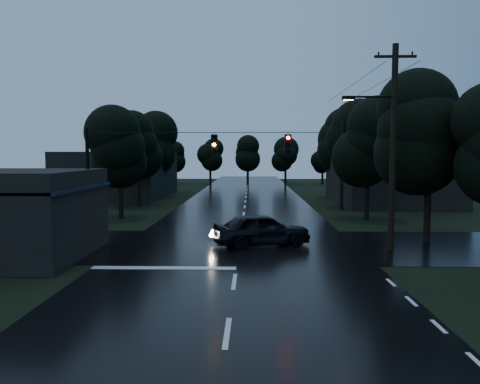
{
  "coord_description": "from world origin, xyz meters",
  "views": [
    {
      "loc": [
        0.64,
        -11.97,
        4.71
      ],
      "look_at": [
        0.01,
        12.86,
        2.73
      ],
      "focal_mm": 35.0,
      "sensor_mm": 36.0,
      "label": 1
    }
  ],
  "objects": [
    {
      "name": "tree_left_a",
      "position": [
        -9.0,
        22.0,
        5.24
      ],
      "size": [
        3.92,
        3.92,
        8.26
      ],
      "color": "black",
      "rests_on": "ground"
    },
    {
      "name": "cross_street",
      "position": [
        0.0,
        12.0,
        0.0
      ],
      "size": [
        60.0,
        9.0,
        0.02
      ],
      "primitive_type": "cube",
      "color": "black",
      "rests_on": "ground"
    },
    {
      "name": "anchor_pole_left",
      "position": [
        -7.5,
        11.0,
        3.0
      ],
      "size": [
        0.18,
        0.18,
        6.0
      ],
      "primitive_type": "cylinder",
      "color": "black",
      "rests_on": "ground"
    },
    {
      "name": "tree_right_b",
      "position": [
        9.6,
        30.0,
        5.99
      ],
      "size": [
        4.48,
        4.48,
        9.44
      ],
      "color": "black",
      "rests_on": "ground"
    },
    {
      "name": "tree_corner_near",
      "position": [
        10.0,
        13.0,
        5.99
      ],
      "size": [
        4.48,
        4.48,
        9.44
      ],
      "color": "black",
      "rests_on": "ground"
    },
    {
      "name": "building_far_left",
      "position": [
        -14.0,
        40.0,
        2.5
      ],
      "size": [
        10.0,
        16.0,
        5.0
      ],
      "primitive_type": "cube",
      "color": "black",
      "rests_on": "ground"
    },
    {
      "name": "tree_left_b",
      "position": [
        -9.6,
        30.0,
        5.62
      ],
      "size": [
        4.2,
        4.2,
        8.85
      ],
      "color": "black",
      "rests_on": "ground"
    },
    {
      "name": "tree_right_a",
      "position": [
        9.0,
        22.0,
        5.62
      ],
      "size": [
        4.2,
        4.2,
        8.85
      ],
      "color": "black",
      "rests_on": "ground"
    },
    {
      "name": "building_far_right",
      "position": [
        14.0,
        34.0,
        2.2
      ],
      "size": [
        10.0,
        14.0,
        4.4
      ],
      "primitive_type": "cube",
      "color": "black",
      "rests_on": "ground"
    },
    {
      "name": "utility_pole_far",
      "position": [
        8.3,
        28.0,
        3.88
      ],
      "size": [
        2.0,
        0.3,
        7.5
      ],
      "color": "black",
      "rests_on": "ground"
    },
    {
      "name": "car",
      "position": [
        1.15,
        12.01,
        0.86
      ],
      "size": [
        5.4,
        3.46,
        1.71
      ],
      "primitive_type": "imported",
      "rotation": [
        0.0,
        0.0,
        1.88
      ],
      "color": "black",
      "rests_on": "ground"
    },
    {
      "name": "tree_right_c",
      "position": [
        10.2,
        40.0,
        6.37
      ],
      "size": [
        4.76,
        4.76,
        10.03
      ],
      "color": "black",
      "rests_on": "ground"
    },
    {
      "name": "main_road",
      "position": [
        0.0,
        30.0,
        0.0
      ],
      "size": [
        12.0,
        120.0,
        0.02
      ],
      "primitive_type": "cube",
      "color": "black",
      "rests_on": "ground"
    },
    {
      "name": "tree_left_c",
      "position": [
        -10.2,
        40.0,
        5.99
      ],
      "size": [
        4.48,
        4.48,
        9.44
      ],
      "color": "black",
      "rests_on": "ground"
    },
    {
      "name": "ground",
      "position": [
        0.0,
        0.0,
        0.0
      ],
      "size": [
        160.0,
        160.0,
        0.0
      ],
      "primitive_type": "plane",
      "color": "black",
      "rests_on": "ground"
    },
    {
      "name": "utility_pole_main",
      "position": [
        7.41,
        11.0,
        5.26
      ],
      "size": [
        3.5,
        0.3,
        10.0
      ],
      "color": "black",
      "rests_on": "ground"
    },
    {
      "name": "span_signals",
      "position": [
        0.56,
        10.99,
        5.24
      ],
      "size": [
        15.0,
        0.37,
        1.12
      ],
      "color": "black",
      "rests_on": "ground"
    }
  ]
}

